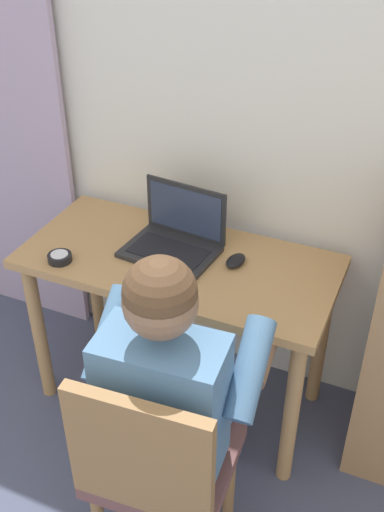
# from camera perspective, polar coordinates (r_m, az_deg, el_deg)

# --- Properties ---
(wall_back) EXTENTS (4.80, 0.05, 2.50)m
(wall_back) POSITION_cam_1_polar(r_m,az_deg,el_deg) (2.27, 8.62, 13.82)
(wall_back) COLOR silver
(wall_back) RESTS_ON ground_plane
(curtain_panel) EXTENTS (0.58, 0.03, 2.30)m
(curtain_panel) POSITION_cam_1_polar(r_m,az_deg,el_deg) (2.79, -17.17, 14.39)
(curtain_panel) COLOR #B29EBC
(curtain_panel) RESTS_ON ground_plane
(desk) EXTENTS (1.19, 0.55, 0.73)m
(desk) POSITION_cam_1_polar(r_m,az_deg,el_deg) (2.37, -1.25, -2.54)
(desk) COLOR tan
(desk) RESTS_ON ground_plane
(chair) EXTENTS (0.45, 0.43, 0.86)m
(chair) POSITION_cam_1_polar(r_m,az_deg,el_deg) (1.94, -3.31, -18.87)
(chair) COLOR brown
(chair) RESTS_ON ground_plane
(person_seated) EXTENTS (0.55, 0.60, 1.18)m
(person_seated) POSITION_cam_1_polar(r_m,az_deg,el_deg) (1.91, -1.36, -11.51)
(person_seated) COLOR #6B84AD
(person_seated) RESTS_ON ground_plane
(laptop) EXTENTS (0.36, 0.28, 0.24)m
(laptop) POSITION_cam_1_polar(r_m,az_deg,el_deg) (2.32, -1.57, 1.75)
(laptop) COLOR #232326
(laptop) RESTS_ON desk
(computer_mouse) EXTENTS (0.08, 0.11, 0.03)m
(computer_mouse) POSITION_cam_1_polar(r_m,az_deg,el_deg) (2.26, 4.08, -0.44)
(computer_mouse) COLOR black
(computer_mouse) RESTS_ON desk
(desk_clock) EXTENTS (0.09, 0.09, 0.03)m
(desk_clock) POSITION_cam_1_polar(r_m,az_deg,el_deg) (2.33, -12.19, -0.14)
(desk_clock) COLOR black
(desk_clock) RESTS_ON desk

